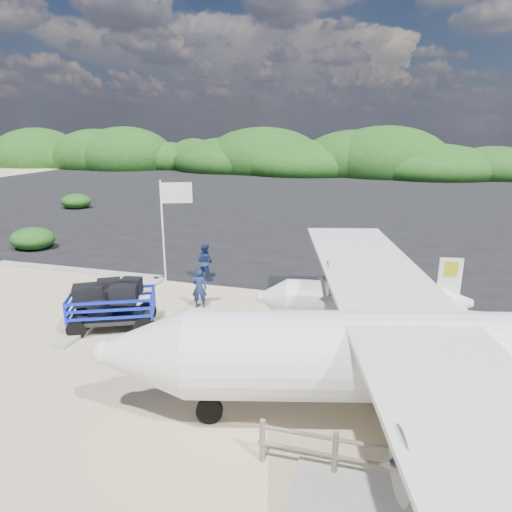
{
  "coord_description": "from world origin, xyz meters",
  "views": [
    {
      "loc": [
        5.05,
        -12.79,
        6.83
      ],
      "look_at": [
        0.43,
        3.65,
        1.91
      ],
      "focal_mm": 32.0,
      "sensor_mm": 36.0,
      "label": 1
    }
  ],
  "objects": [
    {
      "name": "flagpole",
      "position": [
        -1.98,
        0.7,
        0.0
      ],
      "size": [
        1.11,
        0.76,
        5.11
      ],
      "primitive_type": null,
      "rotation": [
        0.0,
        0.0,
        0.36
      ],
      "color": "white",
      "rests_on": "ground"
    },
    {
      "name": "lagoon",
      "position": [
        -9.0,
        1.5,
        0.0
      ],
      "size": [
        9.0,
        7.0,
        0.4
      ],
      "primitive_type": null,
      "color": "#B2B2B2",
      "rests_on": "ground"
    },
    {
      "name": "fence",
      "position": [
        6.0,
        -5.0,
        0.0
      ],
      "size": [
        6.4,
        2.0,
        1.1
      ],
      "primitive_type": null,
      "color": "#B2B2B2",
      "rests_on": "ground"
    },
    {
      "name": "baggage_cart",
      "position": [
        -3.66,
        -0.08,
        0.0
      ],
      "size": [
        3.53,
        2.86,
        1.54
      ],
      "primitive_type": null,
      "rotation": [
        0.0,
        0.0,
        0.42
      ],
      "color": "#0E23D9",
      "rests_on": "ground"
    },
    {
      "name": "asphalt_apron",
      "position": [
        0.0,
        30.0,
        0.0
      ],
      "size": [
        90.0,
        50.0,
        0.04
      ],
      "primitive_type": null,
      "color": "#B2B2B2",
      "rests_on": "ground"
    },
    {
      "name": "crew_a",
      "position": [
        -1.52,
        2.5,
        0.8
      ],
      "size": [
        0.66,
        0.52,
        1.59
      ],
      "primitive_type": "imported",
      "rotation": [
        0.0,
        0.0,
        3.4
      ],
      "color": "navy",
      "rests_on": "ground"
    },
    {
      "name": "signboard",
      "position": [
        2.15,
        -0.89,
        0.0
      ],
      "size": [
        1.6,
        0.82,
        1.38
      ],
      "primitive_type": null,
      "rotation": [
        0.0,
        0.0,
        -0.41
      ],
      "color": "#542818",
      "rests_on": "ground"
    },
    {
      "name": "ground",
      "position": [
        0.0,
        0.0,
        0.0
      ],
      "size": [
        160.0,
        160.0,
        0.0
      ],
      "primitive_type": "plane",
      "color": "beige"
    },
    {
      "name": "aircraft_small",
      "position": [
        -8.9,
        28.59,
        0.0
      ],
      "size": [
        8.4,
        8.4,
        2.64
      ],
      "primitive_type": null,
      "rotation": [
        0.0,
        0.0,
        3.3
      ],
      "color": "#B2B2B2",
      "rests_on": "ground"
    },
    {
      "name": "crew_b",
      "position": [
        -2.52,
        5.61,
        0.86
      ],
      "size": [
        0.97,
        0.84,
        1.72
      ],
      "primitive_type": "imported",
      "rotation": [
        0.0,
        0.0,
        2.89
      ],
      "color": "navy",
      "rests_on": "ground"
    },
    {
      "name": "vegetation_band",
      "position": [
        0.0,
        55.0,
        0.0
      ],
      "size": [
        124.0,
        8.0,
        4.4
      ],
      "primitive_type": null,
      "color": "#B2B2B2",
      "rests_on": "ground"
    }
  ]
}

